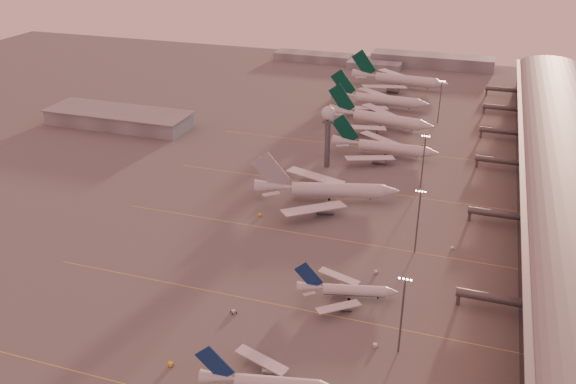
% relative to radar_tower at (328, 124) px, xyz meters
% --- Properties ---
extents(ground, '(700.00, 700.00, 0.00)m').
position_rel_radar_tower_xyz_m(ground, '(-5.00, -120.00, -20.95)').
color(ground, '#5A5858').
rests_on(ground, ground).
extents(taxiway_markings, '(180.00, 185.25, 0.02)m').
position_rel_radar_tower_xyz_m(taxiway_markings, '(25.00, -64.00, -20.94)').
color(taxiway_markings, '#D5D14B').
rests_on(taxiway_markings, ground).
extents(terminal, '(57.00, 362.00, 23.04)m').
position_rel_radar_tower_xyz_m(terminal, '(102.88, -9.91, -10.43)').
color(terminal, black).
rests_on(terminal, ground).
extents(hangar, '(82.00, 27.00, 8.50)m').
position_rel_radar_tower_xyz_m(hangar, '(-125.00, 20.00, -16.63)').
color(hangar, slate).
rests_on(hangar, ground).
extents(radar_tower, '(6.40, 6.40, 31.10)m').
position_rel_radar_tower_xyz_m(radar_tower, '(0.00, 0.00, 0.00)').
color(radar_tower, '#515458').
rests_on(radar_tower, ground).
extents(mast_a, '(3.60, 0.56, 25.00)m').
position_rel_radar_tower_xyz_m(mast_a, '(53.00, -120.00, -7.21)').
color(mast_a, '#515458').
rests_on(mast_a, ground).
extents(mast_b, '(3.60, 0.56, 25.00)m').
position_rel_radar_tower_xyz_m(mast_b, '(50.00, -65.00, -7.21)').
color(mast_b, '#515458').
rests_on(mast_b, ground).
extents(mast_c, '(3.60, 0.56, 25.00)m').
position_rel_radar_tower_xyz_m(mast_c, '(45.00, -10.00, -7.21)').
color(mast_c, '#515458').
rests_on(mast_c, ground).
extents(mast_d, '(3.60, 0.56, 25.00)m').
position_rel_radar_tower_xyz_m(mast_d, '(43.00, 80.00, -7.21)').
color(mast_d, '#515458').
rests_on(mast_d, ground).
extents(distant_horizon, '(165.00, 37.50, 9.00)m').
position_rel_radar_tower_xyz_m(distant_horizon, '(-2.38, 205.14, -17.06)').
color(distant_horizon, slate).
rests_on(distant_horizon, ground).
extents(narrowbody_mid, '(32.09, 25.32, 12.74)m').
position_rel_radar_tower_xyz_m(narrowbody_mid, '(33.55, -99.93, -18.37)').
color(narrowbody_mid, silver).
rests_on(narrowbody_mid, ground).
extents(widebody_white, '(59.49, 47.07, 21.39)m').
position_rel_radar_tower_xyz_m(widebody_white, '(9.59, -35.21, -17.24)').
color(widebody_white, silver).
rests_on(widebody_white, ground).
extents(greentail_a, '(53.19, 42.99, 19.33)m').
position_rel_radar_tower_xyz_m(greentail_a, '(23.44, 21.37, -17.53)').
color(greentail_a, silver).
rests_on(greentail_a, ground).
extents(greentail_b, '(60.84, 48.76, 22.23)m').
position_rel_radar_tower_xyz_m(greentail_b, '(13.49, 61.50, -17.02)').
color(greentail_b, silver).
rests_on(greentail_b, ground).
extents(greentail_c, '(60.57, 48.90, 22.00)m').
position_rel_radar_tower_xyz_m(greentail_c, '(6.64, 96.63, -17.06)').
color(greentail_c, silver).
rests_on(greentail_c, ground).
extents(greentail_d, '(65.30, 52.59, 23.71)m').
position_rel_radar_tower_xyz_m(greentail_d, '(10.69, 144.26, -16.76)').
color(greentail_d, silver).
rests_on(greentail_d, ground).
extents(gsv_truck_a, '(6.13, 2.71, 2.40)m').
position_rel_radar_tower_xyz_m(gsv_truck_a, '(-3.73, -145.16, -19.72)').
color(gsv_truck_a, yellow).
rests_on(gsv_truck_a, ground).
extents(gsv_catering_a, '(5.76, 3.46, 4.41)m').
position_rel_radar_tower_xyz_m(gsv_catering_a, '(46.71, -120.11, -18.75)').
color(gsv_catering_a, silver).
rests_on(gsv_catering_a, ground).
extents(gsv_tug_mid, '(4.08, 4.05, 1.03)m').
position_rel_radar_tower_xyz_m(gsv_tug_mid, '(2.71, -118.39, -20.42)').
color(gsv_tug_mid, silver).
rests_on(gsv_tug_mid, ground).
extents(gsv_truck_b, '(5.64, 3.43, 2.14)m').
position_rel_radar_tower_xyz_m(gsv_truck_b, '(39.95, -82.86, -19.86)').
color(gsv_truck_b, silver).
rests_on(gsv_truck_b, ground).
extents(gsv_truck_c, '(5.94, 4.96, 2.33)m').
position_rel_radar_tower_xyz_m(gsv_truck_c, '(-11.64, -56.69, -19.76)').
color(gsv_truck_c, yellow).
rests_on(gsv_truck_c, ground).
extents(gsv_catering_b, '(4.78, 2.76, 3.70)m').
position_rel_radar_tower_xyz_m(gsv_catering_b, '(62.71, -58.78, -19.10)').
color(gsv_catering_b, silver).
rests_on(gsv_catering_b, ground).
extents(gsv_tug_far, '(3.35, 3.65, 0.90)m').
position_rel_radar_tower_xyz_m(gsv_tug_far, '(15.49, -19.62, -20.49)').
color(gsv_tug_far, silver).
rests_on(gsv_tug_far, ground).
extents(gsv_truck_d, '(2.85, 5.11, 1.95)m').
position_rel_radar_tower_xyz_m(gsv_truck_d, '(-33.10, -0.62, -19.95)').
color(gsv_truck_d, silver).
rests_on(gsv_truck_d, ground).
extents(gsv_tug_hangar, '(4.04, 3.07, 1.02)m').
position_rel_radar_tower_xyz_m(gsv_tug_hangar, '(40.54, 40.33, -20.42)').
color(gsv_tug_hangar, yellow).
rests_on(gsv_tug_hangar, ground).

